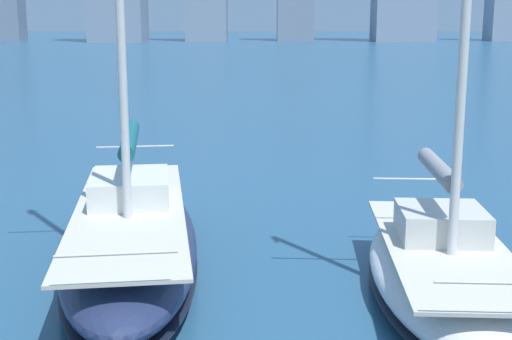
% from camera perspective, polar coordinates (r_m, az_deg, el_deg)
% --- Properties ---
extents(sailboat_grey, '(2.82, 6.99, 10.36)m').
position_cam_1_polar(sailboat_grey, '(13.19, 14.78, -7.40)').
color(sailboat_grey, white).
rests_on(sailboat_grey, ground).
extents(sailboat_teal, '(3.96, 9.72, 12.55)m').
position_cam_1_polar(sailboat_teal, '(14.52, -10.01, -4.98)').
color(sailboat_teal, navy).
rests_on(sailboat_teal, ground).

